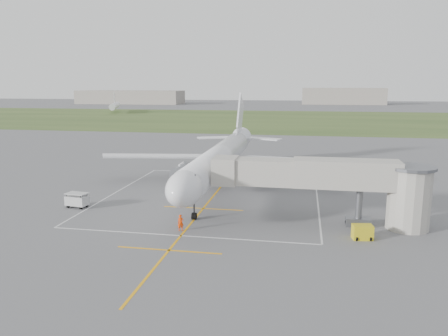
% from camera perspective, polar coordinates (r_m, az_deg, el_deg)
% --- Properties ---
extents(ground, '(700.00, 700.00, 0.00)m').
position_cam_1_polar(ground, '(63.56, -0.70, -2.82)').
color(ground, '#5B5B5D').
rests_on(ground, ground).
extents(grass_strip, '(700.00, 120.00, 0.02)m').
position_cam_1_polar(grass_strip, '(191.55, 6.83, 6.35)').
color(grass_strip, '#354E22').
rests_on(grass_strip, ground).
extents(apron_markings, '(28.20, 60.00, 0.01)m').
position_cam_1_polar(apron_markings, '(58.04, -1.80, -4.16)').
color(apron_markings, '#F2A10E').
rests_on(apron_markings, ground).
extents(airliner, '(38.93, 46.75, 13.52)m').
position_cam_1_polar(airliner, '(63.38, -0.58, 1.20)').
color(airliner, silver).
rests_on(airliner, ground).
extents(jet_bridge, '(23.40, 5.00, 7.20)m').
position_cam_1_polar(jet_bridge, '(48.36, 14.69, -1.81)').
color(jet_bridge, '#A29E92').
rests_on(jet_bridge, ground).
extents(gpu_unit, '(2.09, 1.60, 1.44)m').
position_cam_1_polar(gpu_unit, '(45.65, 17.63, -7.99)').
color(gpu_unit, gold).
rests_on(gpu_unit, ground).
extents(baggage_cart, '(2.83, 1.96, 1.83)m').
position_cam_1_polar(baggage_cart, '(57.28, -18.63, -3.99)').
color(baggage_cart, '#B7B7B7').
rests_on(baggage_cart, ground).
extents(ramp_worker_nose, '(0.74, 0.62, 1.73)m').
position_cam_1_polar(ramp_worker_nose, '(46.08, -5.68, -7.13)').
color(ramp_worker_nose, '#FF4208').
rests_on(ramp_worker_nose, ground).
extents(ramp_worker_wing, '(0.95, 0.88, 1.57)m').
position_cam_1_polar(ramp_worker_wing, '(66.52, -3.00, -1.52)').
color(ramp_worker_wing, '#F14107').
rests_on(ramp_worker_wing, ground).
extents(distant_hangars, '(345.00, 49.00, 12.00)m').
position_cam_1_polar(distant_hangars, '(327.13, 5.52, 9.15)').
color(distant_hangars, gray).
rests_on(distant_hangars, ground).
extents(distant_aircraft, '(203.69, 44.54, 8.85)m').
position_cam_1_polar(distant_aircraft, '(230.85, 8.41, 7.97)').
color(distant_aircraft, silver).
rests_on(distant_aircraft, ground).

